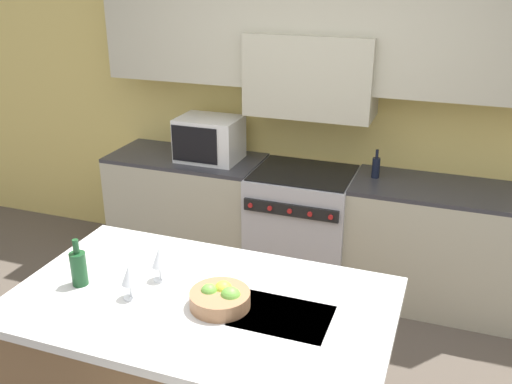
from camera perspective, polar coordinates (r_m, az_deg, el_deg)
The scene contains 10 objects.
back_cabinetry at distance 4.45m, azimuth 6.03°, elevation 11.09°, with size 10.00×0.46×2.70m.
back_counter at distance 4.57m, azimuth 4.68°, elevation -3.39°, with size 3.29×0.62×0.94m.
range_stove at distance 4.55m, azimuth 4.61°, elevation -3.50°, with size 0.77×0.70×0.93m.
microwave at distance 4.59m, azimuth -4.69°, elevation 5.32°, with size 0.49×0.38×0.35m.
kitchen_island at distance 3.06m, azimuth -5.22°, elevation -17.85°, with size 1.83×1.08×0.93m.
wine_bottle at distance 2.98m, azimuth -17.31°, elevation -7.22°, with size 0.08×0.08×0.25m.
wine_glass_near at distance 2.79m, azimuth -12.56°, elevation -8.17°, with size 0.08×0.08×0.18m.
wine_glass_far at distance 2.90m, azimuth -9.65°, elevation -6.60°, with size 0.08×0.08×0.18m.
fruit_bowl at distance 2.71m, azimuth -3.56°, elevation -10.50°, with size 0.29×0.29×0.11m.
oil_bottle_on_counter at distance 4.30m, azimuth 11.90°, elevation 2.46°, with size 0.06×0.06×0.22m.
Camera 1 is at (1.06, -2.27, 2.44)m, focal length 40.00 mm.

